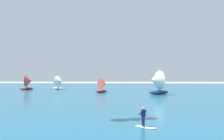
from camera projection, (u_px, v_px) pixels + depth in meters
ocean at (110, 94)px, 54.87m from camera, size 160.00×90.00×0.10m
kitesurfer at (145, 120)px, 22.65m from camera, size 1.79×1.77×1.67m
sailboat_far_left at (103, 85)px, 58.10m from camera, size 3.12×3.02×3.49m
sailboat_outermost at (59, 82)px, 67.34m from camera, size 3.49×3.21×3.88m
sailboat_far_right at (28, 82)px, 66.20m from camera, size 3.34×2.80×3.96m
sailboat_mid_right at (156, 82)px, 53.34m from camera, size 4.71×4.20×5.27m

